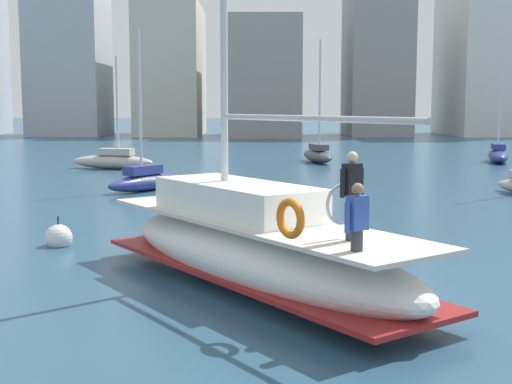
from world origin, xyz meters
The scene contains 8 objects.
ground_plane centered at (0.00, 0.00, 0.00)m, with size 400.00×400.00×0.00m, color #284C66.
main_sailboat centered at (-1.87, 0.51, 0.91)m, with size 7.53×9.21×13.74m.
moored_sloop_far centered at (14.63, 33.37, 0.55)m, with size 2.48×5.42×6.95m.
moored_catamaran centered at (2.35, 33.22, 0.58)m, with size 2.27×5.43×8.15m.
moored_cutter_left centered at (-6.78, 17.46, 0.52)m, with size 3.60×4.43×7.18m.
moored_cutter_right centered at (-10.51, 28.33, 0.55)m, with size 5.40×2.53×6.73m.
mooring_buoy centered at (-7.25, 4.91, 0.22)m, with size 0.75×0.75×0.97m.
waterfront_buildings centered at (0.53, 76.84, 10.52)m, with size 86.29×18.89×25.78m.
Camera 1 is at (-1.82, -14.01, 3.85)m, focal length 49.10 mm.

